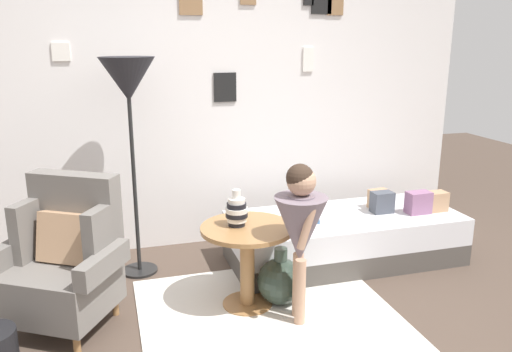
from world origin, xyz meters
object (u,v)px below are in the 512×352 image
object	(u,v)px
floor_lamp	(128,88)
side_table	(247,249)
daybed	(344,238)
demijohn_near	(280,281)
vase_striped	(237,211)
armchair	(65,260)
person_child	(300,224)
book_on_daybed	(305,219)

from	to	relation	value
floor_lamp	side_table	bearing A→B (deg)	-48.27
floor_lamp	daybed	bearing A→B (deg)	-8.82
daybed	side_table	bearing A→B (deg)	-152.77
demijohn_near	floor_lamp	bearing A→B (deg)	139.08
daybed	side_table	size ratio (longest dim) A/B	3.02
vase_striped	armchair	bearing A→B (deg)	175.54
demijohn_near	armchair	bearing A→B (deg)	173.75
person_child	demijohn_near	size ratio (longest dim) A/B	2.58
daybed	person_child	bearing A→B (deg)	-131.94
vase_striped	book_on_daybed	world-z (taller)	vase_striped
daybed	book_on_daybed	xyz separation A→B (m)	(-0.37, -0.03, 0.22)
armchair	floor_lamp	size ratio (longest dim) A/B	0.58
daybed	vase_striped	bearing A→B (deg)	-155.80
side_table	person_child	world-z (taller)	person_child
person_child	book_on_daybed	world-z (taller)	person_child
floor_lamp	person_child	world-z (taller)	floor_lamp
armchair	book_on_daybed	size ratio (longest dim) A/B	4.41
armchair	floor_lamp	world-z (taller)	floor_lamp
vase_striped	book_on_daybed	distance (m)	0.85
armchair	vase_striped	size ratio (longest dim) A/B	3.87
armchair	floor_lamp	distance (m)	1.30
side_table	vase_striped	bearing A→B (deg)	147.80
armchair	side_table	world-z (taller)	armchair
side_table	book_on_daybed	size ratio (longest dim) A/B	2.87
daybed	floor_lamp	xyz separation A→B (m)	(-1.66, 0.26, 1.26)
side_table	demijohn_near	xyz separation A→B (m)	(0.23, -0.03, -0.26)
floor_lamp	book_on_daybed	world-z (taller)	floor_lamp
floor_lamp	book_on_daybed	xyz separation A→B (m)	(1.29, -0.29, -1.05)
book_on_daybed	demijohn_near	bearing A→B (deg)	-126.87
daybed	side_table	world-z (taller)	side_table
armchair	side_table	bearing A→B (deg)	-6.05
daybed	book_on_daybed	world-z (taller)	book_on_daybed
armchair	vase_striped	bearing A→B (deg)	-4.46
daybed	floor_lamp	size ratio (longest dim) A/B	1.13
person_child	book_on_daybed	bearing A→B (deg)	65.89
daybed	book_on_daybed	bearing A→B (deg)	-175.14
side_table	person_child	bearing A→B (deg)	-46.18
daybed	vase_striped	distance (m)	1.24
demijohn_near	book_on_daybed	bearing A→B (deg)	53.13
side_table	demijohn_near	bearing A→B (deg)	-7.24
armchair	demijohn_near	bearing A→B (deg)	-6.25
armchair	side_table	distance (m)	1.18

